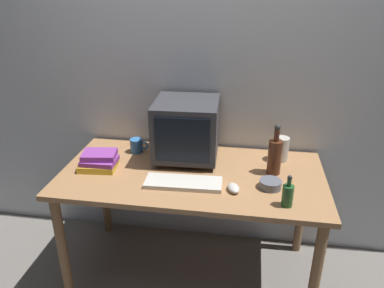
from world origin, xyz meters
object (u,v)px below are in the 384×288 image
computer_mouse (233,188)px  bottle_short (288,195)px  keyboard (183,183)px  book_stack (99,161)px  crt_monitor (187,129)px  mug (137,146)px  metal_canister (281,149)px  cd_spindle (270,184)px  bottle_tall (275,155)px

computer_mouse → bottle_short: (0.27, -0.10, 0.05)m
keyboard → book_stack: size_ratio=1.88×
crt_monitor → mug: 0.36m
book_stack → metal_canister: metal_canister is taller
keyboard → mug: mug is taller
cd_spindle → metal_canister: size_ratio=0.80×
bottle_tall → cd_spindle: bottle_tall is taller
cd_spindle → metal_canister: metal_canister is taller
computer_mouse → bottle_tall: 0.33m
keyboard → mug: size_ratio=3.50×
keyboard → bottle_tall: bearing=21.3°
keyboard → cd_spindle: (0.47, 0.04, 0.01)m
crt_monitor → keyboard: bearing=-83.2°
keyboard → cd_spindle: cd_spindle is taller
book_stack → cd_spindle: bearing=-3.9°
bottle_tall → cd_spindle: size_ratio=2.50×
book_stack → mug: bearing=58.7°
bottle_short → metal_canister: size_ratio=1.14×
mug → cd_spindle: (0.84, -0.32, -0.02)m
computer_mouse → bottle_short: bearing=-38.8°
book_stack → cd_spindle: 1.00m
computer_mouse → crt_monitor: bearing=112.5°
bottle_tall → metal_canister: 0.19m
bottle_short → metal_canister: 0.51m
crt_monitor → keyboard: size_ratio=0.96×
mug → cd_spindle: size_ratio=1.00×
book_stack → metal_canister: bearing=14.9°
computer_mouse → mug: bearing=130.1°
crt_monitor → bottle_tall: 0.55m
bottle_short → crt_monitor: bearing=142.2°
bottle_tall → cd_spindle: (-0.02, -0.17, -0.09)m
crt_monitor → computer_mouse: crt_monitor is taller
computer_mouse → book_stack: bearing=151.7°
crt_monitor → mug: bearing=174.5°
book_stack → cd_spindle: book_stack is taller
computer_mouse → cd_spindle: 0.20m
mug → cd_spindle: mug is taller
keyboard → metal_canister: size_ratio=2.80×
mug → metal_canister: size_ratio=0.80×
computer_mouse → keyboard: bearing=156.5°
computer_mouse → bottle_tall: bottle_tall is taller
bottle_tall → metal_canister: bearing=74.4°
book_stack → bottle_tall: bearing=5.9°
keyboard → computer_mouse: 0.28m
keyboard → computer_mouse: (0.27, -0.02, 0.01)m
crt_monitor → book_stack: 0.55m
keyboard → bottle_tall: (0.49, 0.22, 0.10)m
crt_monitor → bottle_short: bearing=-37.8°
crt_monitor → cd_spindle: 0.61m
crt_monitor → computer_mouse: size_ratio=4.02×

